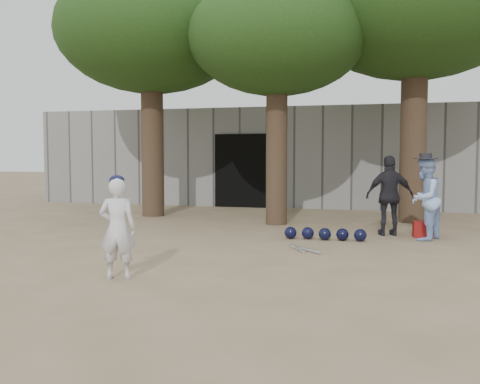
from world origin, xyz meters
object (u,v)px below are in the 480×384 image
(boy_player, at_px, (118,228))
(red_bag, at_px, (425,229))
(spectator_dark, at_px, (390,196))
(spectator_blue, at_px, (425,199))

(boy_player, xyz_separation_m, red_bag, (4.04, 4.62, -0.49))
(boy_player, relative_size, spectator_dark, 0.82)
(red_bag, bearing_deg, spectator_dark, 173.02)
(spectator_blue, height_order, spectator_dark, spectator_dark)
(red_bag, bearing_deg, boy_player, -131.16)
(spectator_blue, relative_size, spectator_dark, 0.98)
(spectator_blue, distance_m, spectator_dark, 0.75)
(spectator_dark, distance_m, red_bag, 0.91)
(spectator_blue, bearing_deg, red_bag, -159.05)
(boy_player, relative_size, red_bag, 3.07)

